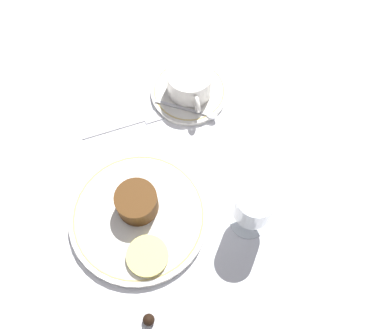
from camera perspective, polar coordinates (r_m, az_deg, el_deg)
ground_plane at (r=0.79m, az=-5.96°, el=-4.83°), size 3.00×3.00×0.00m
dinner_plate at (r=0.77m, az=-6.77°, el=-6.57°), size 0.24×0.24×0.01m
saucer at (r=0.88m, az=-0.36°, el=9.28°), size 0.15×0.15×0.01m
coffee_cup at (r=0.85m, az=-0.28°, el=10.54°), size 0.11×0.09×0.06m
spoon at (r=0.85m, az=0.13°, el=6.84°), size 0.07×0.11×0.00m
wine_glass at (r=0.71m, az=7.86°, el=-5.28°), size 0.06×0.06×0.12m
fork at (r=0.86m, az=-7.03°, el=5.48°), size 0.03×0.17×0.01m
dessert_cake at (r=0.75m, az=-7.02°, el=-4.78°), size 0.07×0.07×0.05m
pineapple_slice at (r=0.74m, az=-5.69°, el=-11.49°), size 0.07×0.07×0.01m
chocolate_truffle at (r=0.74m, az=-5.53°, el=-19.03°), size 0.02×0.02×0.02m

